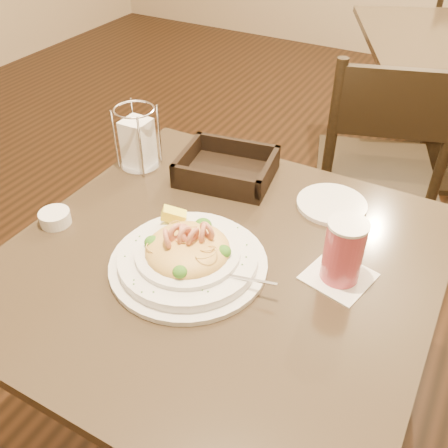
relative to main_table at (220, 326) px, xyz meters
The scene contains 9 objects.
ground 0.49m from the main_table, ahead, with size 7.00×7.00×0.00m, color black.
main_table is the anchor object (origin of this frame).
dining_chair_near 0.93m from the main_table, 81.70° to the left, with size 0.53×0.53×0.93m.
pasta_bowl 0.27m from the main_table, 130.46° to the right, with size 0.37×0.34×0.11m.
drink_glass 0.39m from the main_table, 15.40° to the left, with size 0.15×0.15×0.14m.
bread_basket 0.41m from the main_table, 115.96° to the left, with size 0.27×0.23×0.07m.
napkin_caddy 0.54m from the main_table, 149.12° to the left, with size 0.11×0.11×0.17m.
side_plate 0.41m from the main_table, 63.66° to the left, with size 0.17×0.17×0.01m, color white.
butter_ramekin 0.48m from the main_table, 168.56° to the right, with size 0.07×0.07×0.03m, color white.
Camera 1 is at (0.40, -0.70, 1.45)m, focal length 40.00 mm.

